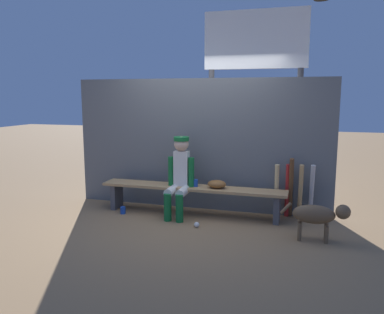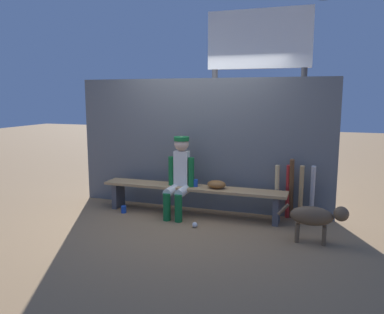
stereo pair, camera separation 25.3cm
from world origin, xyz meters
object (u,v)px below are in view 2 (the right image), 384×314
object	(u,v)px
bat_aluminum_red	(288,192)
bat_wood_tan	(301,193)
bat_wood_natural	(277,192)
bat_wood_dark	(291,189)
baseball_glove	(217,184)
scoreboard	(261,60)
bat_aluminum_silver	(312,193)
dugout_bench	(192,192)
cup_on_ground	(124,209)
cup_on_bench	(195,183)
dog	(316,217)
player_seated	(179,174)
baseball	(195,225)

from	to	relation	value
bat_aluminum_red	bat_wood_tan	size ratio (longest dim) A/B	0.99
bat_wood_natural	bat_wood_dark	xyz separation A→B (m)	(0.20, 0.02, 0.06)
baseball_glove	scoreboard	world-z (taller)	scoreboard
bat_wood_tan	bat_aluminum_silver	distance (m)	0.16
dugout_bench	cup_on_ground	world-z (taller)	dugout_bench
bat_wood_dark	bat_aluminum_silver	world-z (taller)	bat_wood_dark
bat_aluminum_red	baseball_glove	bearing A→B (deg)	-164.43
bat_aluminum_red	bat_wood_dark	world-z (taller)	bat_wood_dark
bat_wood_natural	cup_on_bench	xyz separation A→B (m)	(-1.19, -0.22, 0.10)
bat_wood_dark	baseball_glove	bearing A→B (deg)	-166.49
cup_on_ground	dog	size ratio (longest dim) A/B	0.13
bat_aluminum_silver	cup_on_ground	xyz separation A→B (m)	(-2.77, -0.53, -0.36)
dugout_bench	bat_aluminum_red	distance (m)	1.42
player_seated	dog	xyz separation A→B (m)	(1.98, -0.48, -0.31)
cup_on_ground	baseball_glove	bearing A→B (deg)	10.35
baseball	dog	distance (m)	1.62
bat_aluminum_red	bat_wood_dark	distance (m)	0.08
baseball	dog	size ratio (longest dim) A/B	0.09
player_seated	cup_on_ground	world-z (taller)	player_seated
bat_wood_dark	dugout_bench	bearing A→B (deg)	-170.00
player_seated	baseball	world-z (taller)	player_seated
scoreboard	baseball_glove	bearing A→B (deg)	-106.31
bat_wood_tan	cup_on_ground	size ratio (longest dim) A/B	7.50
baseball_glove	bat_aluminum_silver	size ratio (longest dim) A/B	0.33
player_seated	baseball	bearing A→B (deg)	-47.45
baseball_glove	scoreboard	distance (m)	2.36
dugout_bench	bat_wood_natural	size ratio (longest dim) A/B	3.52
player_seated	bat_wood_natural	size ratio (longest dim) A/B	1.49
baseball_glove	baseball	size ratio (longest dim) A/B	3.78
scoreboard	dog	size ratio (longest dim) A/B	4.12
dugout_bench	cup_on_bench	world-z (taller)	cup_on_bench
player_seated	cup_on_ground	xyz separation A→B (m)	(-0.87, -0.15, -0.59)
bat_wood_dark	dog	xyz separation A→B (m)	(0.37, -0.84, -0.12)
bat_wood_natural	dog	distance (m)	1.00
baseball	cup_on_bench	distance (m)	0.73
dugout_bench	scoreboard	bearing A→B (deg)	60.05
baseball	bat_wood_dark	bearing A→B (deg)	32.89
bat_wood_dark	player_seated	bearing A→B (deg)	-167.34
player_seated	cup_on_bench	xyz separation A→B (m)	(0.21, 0.11, -0.15)
bat_wood_tan	baseball_glove	bearing A→B (deg)	-168.33
bat_wood_tan	dog	distance (m)	0.87
bat_wood_tan	scoreboard	size ratio (longest dim) A/B	0.24
bat_wood_natural	baseball	xyz separation A→B (m)	(-1.01, -0.76, -0.37)
bat_wood_natural	scoreboard	xyz separation A→B (m)	(-0.46, 1.12, 2.00)
player_seated	bat_aluminum_red	xyz separation A→B (m)	(1.56, 0.39, -0.24)
dugout_bench	bat_wood_natural	xyz separation A→B (m)	(1.24, 0.23, 0.05)
bat_wood_natural	cup_on_ground	bearing A→B (deg)	-167.82
player_seated	bat_wood_natural	bearing A→B (deg)	13.55
baseball_glove	cup_on_ground	world-z (taller)	baseball_glove
baseball_glove	bat_wood_natural	bearing A→B (deg)	15.17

